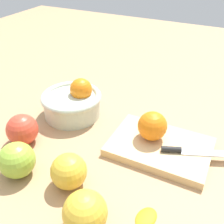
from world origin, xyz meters
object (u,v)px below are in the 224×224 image
at_px(cutting_board, 160,147).
at_px(orange_on_board, 152,126).
at_px(apple_front_center, 85,212).
at_px(knife, 186,151).
at_px(apple_front_left, 17,160).
at_px(apple_front_left_3, 22,130).
at_px(apple_front_left_2, 69,171).
at_px(bowl, 73,102).

bearing_deg(cutting_board, orange_on_board, 156.59).
relative_size(orange_on_board, apple_front_center, 0.90).
distance_m(cutting_board, knife, 0.06).
bearing_deg(orange_on_board, knife, -10.27).
xyz_separation_m(apple_front_left, apple_front_left_3, (-0.06, 0.09, -0.00)).
xyz_separation_m(apple_front_left, apple_front_left_2, (0.12, 0.02, -0.00)).
distance_m(bowl, orange_on_board, 0.25).
bearing_deg(bowl, cutting_board, -7.97).
distance_m(apple_front_center, apple_front_left_3, 0.29).
xyz_separation_m(cutting_board, apple_front_center, (-0.05, -0.26, 0.03)).
bearing_deg(cutting_board, apple_front_left, -140.02).
relative_size(apple_front_left, apple_front_left_3, 1.01).
distance_m(orange_on_board, apple_front_center, 0.27).
height_order(bowl, knife, bowl).
relative_size(orange_on_board, apple_front_left_2, 0.95).
bearing_deg(apple_front_left_3, apple_front_center, -26.97).
xyz_separation_m(bowl, apple_front_left_3, (-0.04, -0.16, -0.00)).
height_order(bowl, apple_front_left, bowl).
bearing_deg(apple_front_left_3, cutting_board, 21.34).
xyz_separation_m(bowl, apple_front_left_2, (0.14, -0.23, -0.00)).
bearing_deg(knife, orange_on_board, 169.73).
bearing_deg(apple_front_left_3, apple_front_left, -53.70).
height_order(orange_on_board, knife, orange_on_board).
bearing_deg(apple_front_center, apple_front_left, 167.01).
bearing_deg(apple_front_left_2, bowl, 121.55).
xyz_separation_m(apple_front_center, apple_front_left_2, (-0.08, 0.07, -0.00)).
relative_size(orange_on_board, knife, 0.48).
height_order(cutting_board, apple_front_left_2, apple_front_left_2).
height_order(cutting_board, knife, knife).
distance_m(bowl, apple_front_left, 0.25).
height_order(cutting_board, orange_on_board, orange_on_board).
bearing_deg(apple_front_center, apple_front_left_3, 153.03).
bearing_deg(knife, apple_front_left_2, -137.20).
bearing_deg(apple_front_left, bowl, 95.08).
bearing_deg(bowl, apple_front_left_2, -58.45).
xyz_separation_m(bowl, cutting_board, (0.27, -0.04, -0.03)).
height_order(cutting_board, apple_front_center, apple_front_center).
height_order(apple_front_center, apple_front_left_3, apple_front_center).
distance_m(cutting_board, apple_front_left_2, 0.23).
xyz_separation_m(knife, apple_front_left, (-0.31, -0.21, 0.02)).
relative_size(knife, apple_front_left_3, 1.92).
relative_size(apple_front_left_2, apple_front_left_3, 0.97).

